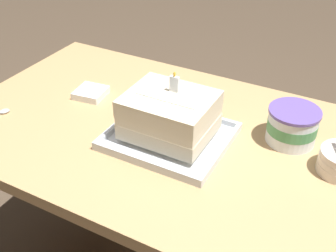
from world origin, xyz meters
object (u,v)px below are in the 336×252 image
at_px(birthday_cake, 170,115).
at_px(napkin_pile, 91,93).
at_px(foil_tray, 169,138).
at_px(ice_cream_tub, 292,126).

distance_m(birthday_cake, napkin_pile, 0.35).
distance_m(foil_tray, birthday_cake, 0.07).
bearing_deg(napkin_pile, ice_cream_tub, 5.71).
bearing_deg(napkin_pile, birthday_cake, -15.09).
relative_size(foil_tray, napkin_pile, 3.14).
xyz_separation_m(foil_tray, ice_cream_tub, (0.29, 0.15, 0.04)).
relative_size(birthday_cake, napkin_pile, 2.24).
distance_m(birthday_cake, ice_cream_tub, 0.33).
relative_size(ice_cream_tub, napkin_pile, 1.36).
xyz_separation_m(ice_cream_tub, napkin_pile, (-0.62, -0.06, -0.04)).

